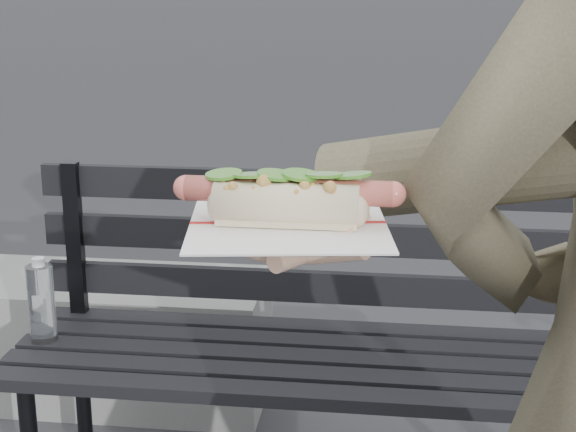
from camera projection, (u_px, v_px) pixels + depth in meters
name	position (u px, v px, depth m)	size (l,w,h in m)	color
park_bench	(323.00, 326.00, 2.11)	(1.50, 0.44, 0.88)	black
concrete_block	(80.00, 336.00, 2.85)	(1.20, 0.40, 0.40)	slate
held_hotdog	(490.00, 171.00, 0.89)	(0.63, 0.32, 0.20)	#473F2F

